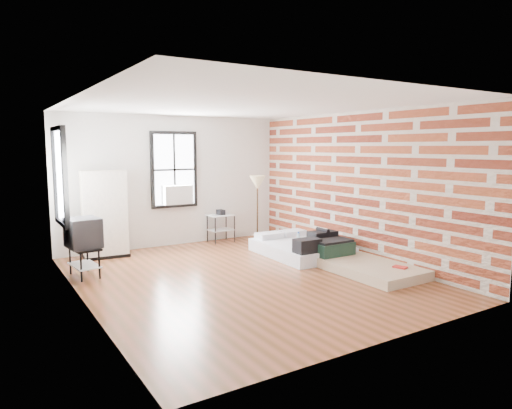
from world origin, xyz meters
TOP-DOWN VIEW (x-y plane):
  - ground at (0.00, 0.00)m, footprint 6.00×6.00m
  - room_shell at (0.23, 0.36)m, footprint 5.02×6.02m
  - mattress_main at (1.74, 0.72)m, footprint 1.41×1.88m
  - mattress_bare at (1.93, -0.61)m, footprint 1.08×2.05m
  - wardrobe at (-1.58, 2.65)m, footprint 0.88×0.55m
  - side_table at (0.99, 2.72)m, footprint 0.57×0.46m
  - floor_lamp at (1.39, 1.80)m, footprint 0.33×0.33m
  - tv_stand at (-2.21, 1.43)m, footprint 0.55×0.73m

SIDE VIEW (x-z plane):
  - ground at x=0.00m, z-range 0.00..0.00m
  - mattress_bare at x=1.93m, z-range -0.09..0.35m
  - mattress_main at x=1.74m, z-range -0.13..0.46m
  - side_table at x=0.99m, z-range 0.13..0.87m
  - tv_stand at x=-2.21m, z-range 0.21..1.19m
  - wardrobe at x=-1.58m, z-range 0.00..1.68m
  - floor_lamp at x=1.39m, z-range 0.54..2.07m
  - room_shell at x=0.23m, z-range 0.33..3.14m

